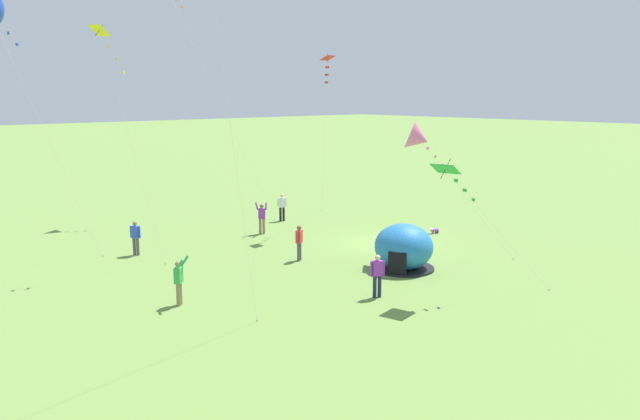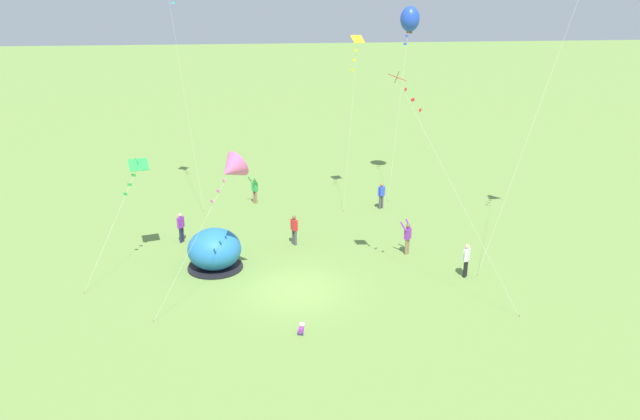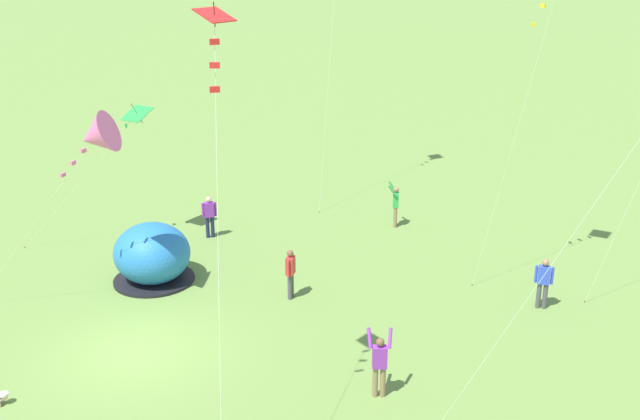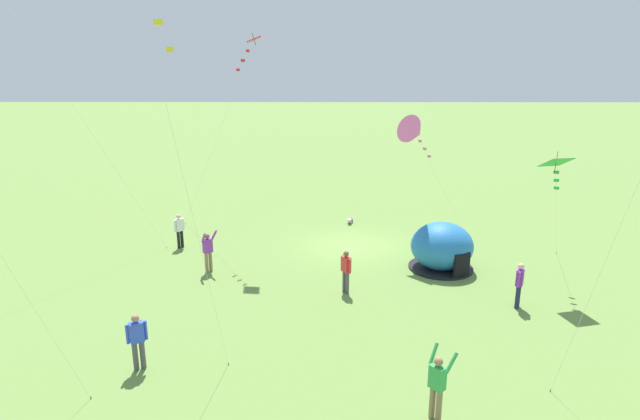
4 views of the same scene
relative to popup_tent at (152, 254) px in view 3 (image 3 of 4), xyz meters
The scene contains 10 objects.
ground_plane 4.98m from the popup_tent, 37.88° to the right, with size 300.00×300.00×0.00m, color olive.
popup_tent is the anchor object (origin of this frame).
person_arms_raised 10.17m from the popup_tent, ahead, with size 0.70×0.71×1.89m.
person_flying_kite 10.36m from the popup_tent, 76.77° to the left, with size 0.69×0.71×1.89m.
person_with_toddler 13.16m from the popup_tent, 37.36° to the left, with size 0.52×0.40×1.72m.
person_center_field 5.02m from the popup_tent, 31.10° to the left, with size 0.40×0.52×1.72m.
person_watching_sky 4.29m from the popup_tent, 117.07° to the left, with size 0.39×0.53×1.72m.
kite_pink 5.36m from the popup_tent, 63.66° to the right, with size 4.49×3.99×6.57m.
kite_green 5.67m from the popup_tent, 154.34° to the left, with size 2.98×4.55×5.47m.
kite_red 12.42m from the popup_tent, 20.03° to the right, with size 5.24×4.30×10.11m.
Camera 3 is at (17.39, -9.22, 11.33)m, focal length 42.00 mm.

